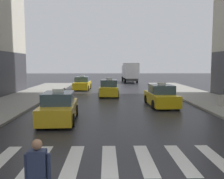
{
  "coord_description": "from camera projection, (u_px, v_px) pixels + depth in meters",
  "views": [
    {
      "loc": [
        -0.7,
        -4.98,
        3.18
      ],
      "look_at": [
        -0.4,
        8.0,
        1.84
      ],
      "focal_mm": 39.79,
      "sensor_mm": 36.0,
      "label": 1
    }
  ],
  "objects": [
    {
      "name": "box_truck",
      "position": [
        130.0,
        72.0,
        42.79
      ],
      "size": [
        2.43,
        7.6,
        3.35
      ],
      "color": "#2D2D2D",
      "rests_on": "ground"
    },
    {
      "name": "pedestrian_plain_coat",
      "position": [
        38.0,
        173.0,
        5.14
      ],
      "size": [
        0.55,
        0.24,
        1.65
      ],
      "color": "#473D33",
      "rests_on": "ground"
    },
    {
      "name": "taxi_third",
      "position": [
        109.0,
        89.0,
        24.95
      ],
      "size": [
        2.04,
        4.59,
        1.8
      ],
      "color": "yellow",
      "rests_on": "ground"
    },
    {
      "name": "taxi_lead",
      "position": [
        59.0,
        108.0,
        13.89
      ],
      "size": [
        2.09,
        4.62,
        1.8
      ],
      "color": "gold",
      "rests_on": "ground"
    },
    {
      "name": "taxi_second",
      "position": [
        161.0,
        96.0,
        18.87
      ],
      "size": [
        2.05,
        4.6,
        1.8
      ],
      "color": "yellow",
      "rests_on": "ground"
    },
    {
      "name": "taxi_fourth",
      "position": [
        82.0,
        84.0,
        30.84
      ],
      "size": [
        2.03,
        4.59,
        1.8
      ],
      "color": "yellow",
      "rests_on": "ground"
    },
    {
      "name": "crosswalk_markings",
      "position": [
        127.0,
        160.0,
        8.28
      ],
      "size": [
        11.3,
        2.8,
        0.01
      ],
      "color": "silver",
      "rests_on": "ground"
    }
  ]
}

